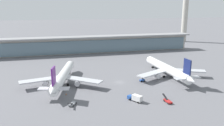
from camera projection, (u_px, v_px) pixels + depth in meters
ground_plane at (119, 82)px, 131.23m from camera, size 1200.00×1200.00×0.00m
airliner_left_stand at (63, 76)px, 125.81m from camera, size 42.57×56.26×15.14m
airliner_centre_stand at (167, 69)px, 140.50m from camera, size 43.74×56.79×15.14m
service_truck_near_nose_blue at (136, 98)px, 104.70m from camera, size 5.81×7.41×3.10m
service_truck_under_wing_blue at (142, 80)px, 131.93m from camera, size 3.11×2.18×2.05m
service_truck_mid_apron_red at (168, 101)px, 103.78m from camera, size 2.23×6.88×2.70m
service_truck_by_tail_grey at (72, 104)px, 100.64m from camera, size 4.40×6.64×2.70m
terminal_building at (93, 44)px, 210.87m from camera, size 183.60×12.80×15.20m
control_tower at (186, 5)px, 267.53m from camera, size 12.00×12.00×77.57m
safety_cone_alpha at (66, 94)px, 112.80m from camera, size 0.62×0.62×0.70m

